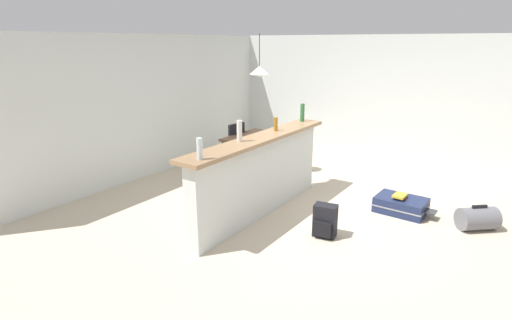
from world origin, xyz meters
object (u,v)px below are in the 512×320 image
dining_chair_near_partition (281,154)px  backpack_black (325,221)px  bottle_green (302,112)px  pendant_lamp (259,70)px  bottle_white (239,131)px  bottle_amber (276,124)px  dining_table (255,141)px  suitcase_flat_navy (401,205)px  book_stack (400,196)px  bottle_clear (200,149)px  dining_chair_far_side (233,144)px  duffel_bag_grey (478,219)px

dining_chair_near_partition → backpack_black: dining_chair_near_partition is taller
bottle_green → pendant_lamp: 1.14m
bottle_white → bottle_amber: bearing=-3.4°
bottle_amber → pendant_lamp: 1.56m
bottle_amber → backpack_black: size_ratio=0.48×
dining_table → pendant_lamp: 1.25m
pendant_lamp → suitcase_flat_navy: bearing=-95.3°
book_stack → suitcase_flat_navy: bearing=-85.0°
bottle_amber → bottle_clear: bearing=-176.9°
dining_chair_near_partition → pendant_lamp: size_ratio=1.29×
dining_chair_far_side → backpack_black: (-1.46, -2.59, -0.31)m
bottle_white → dining_table: size_ratio=0.25×
dining_table → book_stack: dining_table is taller
dining_chair_far_side → dining_table: bearing=-88.2°
bottle_white → dining_chair_far_side: (1.73, 1.46, -0.76)m
bottle_white → bottle_amber: (0.81, -0.05, -0.04)m
pendant_lamp → backpack_black: (-1.55, -2.06, -1.69)m
bottle_clear → pendant_lamp: (2.73, 1.07, 0.64)m
bottle_clear → dining_chair_far_side: size_ratio=0.26×
bottle_white → dining_chair_far_side: bottle_white is taller
dining_table → dining_chair_near_partition: dining_chair_near_partition is taller
bottle_amber → suitcase_flat_navy: (0.77, -1.67, -1.12)m
bottle_clear → suitcase_flat_navy: bearing=-32.4°
dining_chair_near_partition → suitcase_flat_navy: 2.14m
pendant_lamp → duffel_bag_grey: 4.02m
bottle_clear → book_stack: bottle_clear is taller
dining_chair_near_partition → suitcase_flat_navy: dining_chair_near_partition is taller
bottle_green → book_stack: (-0.09, -1.67, -1.02)m
backpack_black → dining_chair_far_side: bearing=60.5°
bottle_amber → duffel_bag_grey: 2.96m
bottle_amber → suitcase_flat_navy: 2.15m
dining_chair_far_side → suitcase_flat_navy: dining_chair_far_side is taller
bottle_amber → book_stack: (0.76, -1.64, -0.98)m
dining_chair_near_partition → backpack_black: 2.08m
bottle_amber → suitcase_flat_navy: bearing=-65.3°
duffel_bag_grey → bottle_white: bearing=120.5°
dining_table → suitcase_flat_navy: size_ratio=1.31×
bottle_amber → pendant_lamp: (1.01, 0.98, 0.66)m
bottle_green → pendant_lamp: bearing=80.5°
dining_table → dining_chair_far_side: bearing=91.8°
dining_chair_near_partition → bottle_amber: bearing=-153.5°
bottle_amber → dining_chair_near_partition: bearing=26.5°
bottle_white → book_stack: (1.57, -1.69, -1.02)m
dining_chair_far_side → bottle_green: bearing=-92.8°
bottle_white → dining_chair_near_partition: size_ratio=0.30×
suitcase_flat_navy → backpack_black: size_ratio=1.99×
bottle_green → dining_table: bottle_green is taller
dining_chair_far_side → suitcase_flat_navy: 3.21m
bottle_amber → pendant_lamp: size_ratio=0.28×
bottle_green → backpack_black: size_ratio=0.68×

